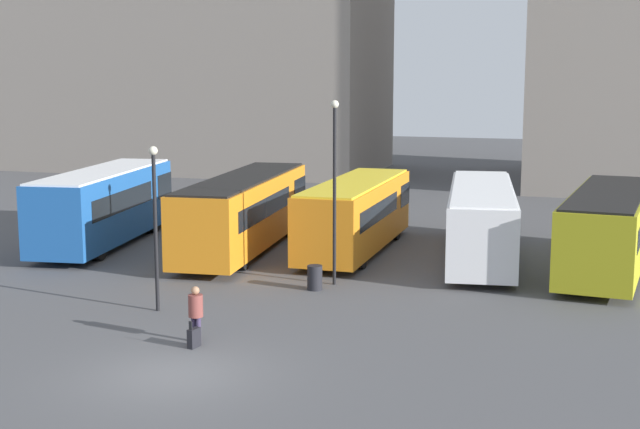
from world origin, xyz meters
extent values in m
plane|color=#4C4C4F|center=(0.00, 0.00, 0.00)|extent=(160.00, 160.00, 0.00)
cube|color=#1E56A3|center=(-10.35, 14.28, 1.72)|extent=(3.91, 10.42, 2.86)
cube|color=black|center=(-10.91, 18.42, 2.08)|extent=(2.82, 2.20, 1.09)
cube|color=black|center=(-10.22, 13.38, 2.08)|extent=(3.44, 6.80, 0.86)
cube|color=white|center=(-10.35, 14.28, 3.19)|extent=(3.68, 10.19, 0.08)
cylinder|color=black|center=(-10.77, 17.41, 0.54)|extent=(2.57, 1.39, 1.07)
cylinder|color=black|center=(-9.92, 11.16, 0.54)|extent=(2.57, 1.39, 1.07)
cube|color=orange|center=(-4.15, 14.94, 1.65)|extent=(3.55, 11.90, 2.72)
cube|color=black|center=(-4.57, 19.73, 1.99)|extent=(2.75, 2.37, 1.03)
cube|color=black|center=(-4.06, 13.89, 1.99)|extent=(3.21, 7.70, 0.81)
cube|color=black|center=(-4.15, 14.94, 3.05)|extent=(3.33, 11.65, 0.08)
cylinder|color=black|center=(-4.47, 18.56, 0.54)|extent=(2.51, 1.28, 1.07)
cylinder|color=black|center=(-3.83, 11.32, 0.54)|extent=(2.51, 1.28, 1.07)
cube|color=orange|center=(0.39, 16.00, 1.58)|extent=(2.50, 9.92, 2.59)
cube|color=black|center=(0.39, 20.07, 1.90)|extent=(2.52, 1.83, 0.99)
cube|color=black|center=(0.39, 15.11, 1.90)|extent=(2.52, 6.35, 0.78)
cube|color=yellow|center=(0.39, 16.00, 2.91)|extent=(2.30, 9.73, 0.08)
cylinder|color=black|center=(0.39, 19.08, 0.51)|extent=(2.38, 1.03, 1.02)
cylinder|color=black|center=(0.40, 12.92, 0.51)|extent=(2.38, 1.03, 1.02)
cube|color=silver|center=(5.55, 16.06, 1.56)|extent=(3.88, 11.34, 2.56)
cube|color=black|center=(4.95, 20.58, 1.88)|extent=(2.74, 2.35, 0.97)
cube|color=black|center=(5.68, 15.07, 1.88)|extent=(3.39, 7.38, 0.77)
cube|color=white|center=(5.55, 16.06, 2.88)|extent=(3.66, 11.09, 0.08)
cylinder|color=black|center=(5.10, 19.48, 0.51)|extent=(2.47, 1.32, 1.02)
cylinder|color=black|center=(6.00, 12.64, 0.51)|extent=(2.47, 1.32, 1.02)
cube|color=gold|center=(10.35, 15.34, 1.60)|extent=(3.65, 10.85, 2.67)
cube|color=black|center=(10.79, 19.68, 1.93)|extent=(2.81, 2.21, 1.01)
cube|color=black|center=(10.25, 14.39, 1.93)|extent=(3.29, 7.04, 0.80)
cube|color=black|center=(10.35, 15.34, 2.97)|extent=(3.43, 10.62, 0.08)
cylinder|color=black|center=(10.68, 18.62, 0.49)|extent=(2.57, 1.22, 0.97)
cylinder|color=black|center=(10.01, 12.06, 0.49)|extent=(2.57, 1.22, 0.97)
cylinder|color=#382D4C|center=(-0.70, 2.67, 0.36)|extent=(0.17, 0.17, 0.72)
cylinder|color=#382D4C|center=(-0.54, 2.64, 0.36)|extent=(0.17, 0.17, 0.72)
cylinder|color=brown|center=(-0.62, 2.66, 1.03)|extent=(0.48, 0.48, 0.63)
sphere|color=#9E7051|center=(-0.62, 2.66, 1.46)|extent=(0.23, 0.23, 0.23)
cube|color=black|center=(-0.46, 2.17, 0.27)|extent=(0.25, 0.44, 0.53)
cube|color=black|center=(-0.49, 2.03, 0.65)|extent=(0.10, 0.04, 0.24)
cylinder|color=black|center=(-3.16, 5.26, 2.48)|extent=(0.12, 0.12, 4.95)
sphere|color=beige|center=(-3.16, 5.26, 5.04)|extent=(0.28, 0.28, 0.28)
cylinder|color=black|center=(1.17, 10.23, 3.12)|extent=(0.12, 0.12, 6.23)
sphere|color=beige|center=(1.17, 10.23, 6.32)|extent=(0.28, 0.28, 0.28)
cylinder|color=black|center=(0.75, 9.28, 0.42)|extent=(0.52, 0.52, 0.85)
camera|label=1|loc=(9.72, -19.14, 7.49)|focal=50.00mm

